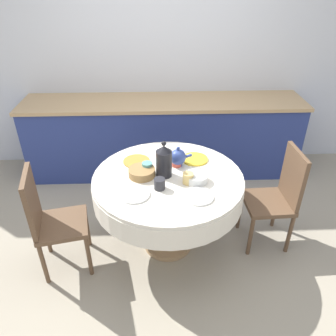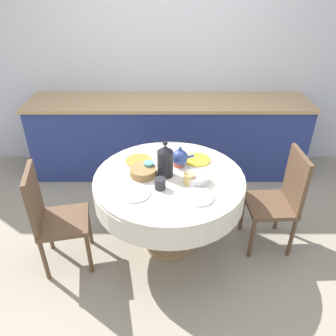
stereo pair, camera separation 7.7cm
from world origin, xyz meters
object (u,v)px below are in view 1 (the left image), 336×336
Objects in this scene: chair_right at (50,218)px; coffee_carafe at (164,161)px; chair_left at (278,194)px; teapot at (178,157)px.

chair_right is 1.02m from coffee_carafe.
chair_right is at bearing -166.71° from coffee_carafe.
chair_left is 3.02× the size of coffee_carafe.
teapot is (0.12, 0.15, -0.05)m from coffee_carafe.
chair_left is at bearing -8.32° from teapot.
coffee_carafe is at bearing -129.13° from teapot.
chair_right is at bearing -160.45° from teapot.
chair_left and chair_right have the same top height.
chair_left is 4.92× the size of teapot.
coffee_carafe reaches higher than teapot.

